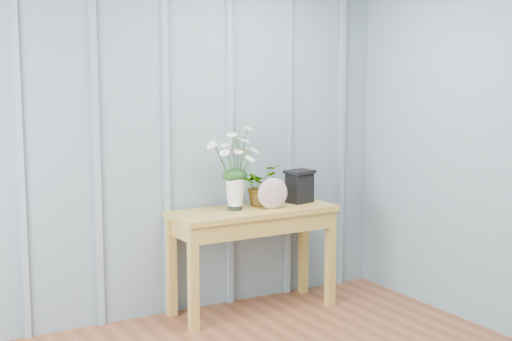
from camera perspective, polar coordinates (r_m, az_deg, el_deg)
room_shell at (r=4.15m, az=-2.63°, el=10.52°), size 4.00×4.50×2.50m
sideboard at (r=5.61m, az=-0.25°, el=-3.93°), size 1.20×0.45×0.75m
daisy_vase at (r=5.47m, az=-1.54°, el=1.23°), size 0.45×0.34×0.64m
spider_plant at (r=5.68m, az=0.27°, el=-1.08°), size 0.33×0.31×0.29m
felt_disc_vessel at (r=5.55m, az=1.22°, el=-1.68°), size 0.23×0.10×0.22m
carved_box at (r=5.79m, az=3.19°, el=-1.13°), size 0.23×0.19×0.24m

